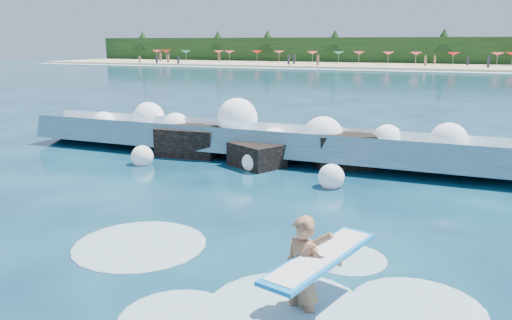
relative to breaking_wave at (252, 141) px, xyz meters
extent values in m
plane|color=#071E38|center=(0.84, -7.38, -0.54)|extent=(200.00, 200.00, 0.00)
cube|color=tan|center=(0.84, 70.62, -0.34)|extent=(140.00, 20.00, 0.40)
cube|color=silver|center=(0.84, 59.62, -0.50)|extent=(140.00, 5.00, 0.08)
cube|color=black|center=(0.84, 80.62, 1.96)|extent=(140.00, 4.00, 5.00)
cube|color=teal|center=(0.00, -0.16, -0.09)|extent=(18.08, 2.75, 1.51)
cube|color=silver|center=(0.00, 0.64, 0.36)|extent=(18.08, 1.27, 0.70)
cube|color=black|center=(-2.20, -0.73, -0.12)|extent=(2.39, 1.86, 1.23)
cube|color=black|center=(0.80, -1.53, -0.21)|extent=(2.12, 1.96, 0.94)
cube|color=black|center=(3.50, -0.33, -0.08)|extent=(2.37, 2.21, 1.32)
imported|color=#9C6B49|center=(5.02, -10.06, 0.08)|extent=(0.80, 0.66, 1.90)
cube|color=#0D90EB|center=(5.30, -10.01, 0.41)|extent=(1.25, 2.66, 0.06)
cube|color=white|center=(5.30, -10.01, 0.42)|extent=(1.09, 2.43, 0.06)
sphere|color=white|center=(-6.60, -0.29, 0.32)|extent=(0.95, 0.95, 0.95)
sphere|color=white|center=(-4.84, 0.42, 0.55)|extent=(1.28, 1.28, 1.28)
sphere|color=white|center=(-3.38, 0.13, 0.30)|extent=(1.13, 1.13, 1.13)
sphere|color=white|center=(-0.72, 0.23, 0.78)|extent=(1.54, 1.54, 1.54)
sphere|color=white|center=(0.96, -0.32, 0.12)|extent=(0.99, 0.99, 0.99)
sphere|color=white|center=(2.74, -0.18, 0.40)|extent=(1.40, 1.40, 1.40)
sphere|color=white|center=(4.89, 0.22, 0.37)|extent=(1.03, 1.03, 1.03)
sphere|color=white|center=(6.85, -0.32, 0.55)|extent=(1.19, 1.19, 1.19)
sphere|color=white|center=(-3.02, -2.76, -0.28)|extent=(0.78, 0.78, 0.78)
sphere|color=white|center=(0.84, -2.16, -0.26)|extent=(0.60, 0.60, 0.60)
sphere|color=white|center=(3.77, -3.03, -0.24)|extent=(0.77, 0.77, 0.77)
ellipsoid|color=silver|center=(4.78, -10.10, -0.54)|extent=(2.67, 2.67, 0.13)
ellipsoid|color=silver|center=(3.30, -10.98, -0.54)|extent=(1.86, 1.86, 0.09)
ellipsoid|color=silver|center=(6.71, -9.26, -0.54)|extent=(2.18, 2.18, 0.11)
ellipsoid|color=silver|center=(1.08, -8.78, -0.54)|extent=(2.81, 2.81, 0.14)
ellipsoid|color=silver|center=(5.28, -7.82, -0.54)|extent=(1.55, 1.55, 0.08)
cone|color=#E6435A|center=(-52.85, 74.63, 1.71)|extent=(2.00, 2.00, 0.50)
cone|color=red|center=(-50.61, 74.63, 1.71)|extent=(2.00, 2.00, 0.50)
cone|color=#147E67|center=(-43.60, 70.69, 1.71)|extent=(2.00, 2.00, 0.50)
cone|color=#E6435A|center=(-38.16, 74.25, 1.71)|extent=(2.00, 2.00, 0.50)
cone|color=#E6435A|center=(-34.95, 72.45, 1.71)|extent=(2.00, 2.00, 0.50)
cone|color=red|center=(-30.14, 74.77, 1.71)|extent=(2.00, 2.00, 0.50)
cone|color=#E6435A|center=(-25.66, 75.01, 1.71)|extent=(2.00, 2.00, 0.50)
cone|color=#E6435A|center=(-18.18, 71.91, 1.71)|extent=(2.00, 2.00, 0.50)
cone|color=#147E67|center=(-13.48, 72.29, 1.71)|extent=(2.00, 2.00, 0.50)
cone|color=#E6435A|center=(-10.10, 73.53, 1.71)|extent=(2.00, 2.00, 0.50)
cone|color=#E6435A|center=(-4.94, 72.81, 1.71)|extent=(2.00, 2.00, 0.50)
cone|color=#E6435A|center=(-0.32, 72.24, 1.71)|extent=(2.00, 2.00, 0.50)
cone|color=red|center=(5.53, 72.85, 1.71)|extent=(2.00, 2.00, 0.50)
cone|color=#E6435A|center=(12.17, 74.03, 1.71)|extent=(2.00, 2.00, 0.50)
cube|color=#3F332D|center=(-14.76, 74.61, 0.58)|extent=(0.35, 0.22, 1.45)
cube|color=#8C664C|center=(-34.84, 74.04, 0.62)|extent=(0.35, 0.22, 1.52)
cube|color=#262633|center=(-37.72, 73.86, 0.63)|extent=(0.35, 0.22, 1.55)
cube|color=#8C664C|center=(2.99, 71.87, 0.56)|extent=(0.35, 0.22, 1.40)
cube|color=#262633|center=(-20.36, 64.98, 0.67)|extent=(0.35, 0.22, 1.62)
cube|color=brown|center=(13.62, 65.78, 0.53)|extent=(0.35, 0.22, 1.36)
cube|color=#8C664C|center=(-32.15, 60.96, 0.34)|extent=(0.35, 0.22, 1.62)
cube|color=brown|center=(-37.65, 68.32, 0.61)|extent=(0.35, 0.22, 1.51)
cube|color=#3F332D|center=(-4.42, 68.54, 0.58)|extent=(0.35, 0.22, 1.44)
cube|color=#8C664C|center=(-3.61, 63.13, 0.55)|extent=(0.35, 0.22, 1.39)
cube|color=#262633|center=(-51.77, 70.98, 0.58)|extent=(0.35, 0.22, 1.45)
cube|color=brown|center=(-20.43, 68.15, 0.57)|extent=(0.35, 0.22, 1.42)
cube|color=#3F332D|center=(-20.38, 66.21, 0.64)|extent=(0.35, 0.22, 1.57)
cube|color=#8C664C|center=(-3.15, 67.30, 0.58)|extent=(0.35, 0.22, 1.44)
cube|color=#262633|center=(-40.56, 72.46, 0.66)|extent=(0.35, 0.22, 1.60)
cube|color=brown|center=(1.49, 68.64, 0.60)|extent=(0.35, 0.22, 1.49)
cube|color=#3F332D|center=(-31.31, 65.96, 0.57)|extent=(0.35, 0.22, 1.43)
cube|color=#8C664C|center=(-13.64, 68.97, 0.59)|extent=(0.35, 0.22, 1.47)
cube|color=#262633|center=(-15.67, 74.05, 0.66)|extent=(0.35, 0.22, 1.61)
cube|color=brown|center=(-24.63, 71.96, 0.60)|extent=(0.35, 0.22, 1.48)
cube|color=#3F332D|center=(-2.24, 68.82, 0.62)|extent=(0.35, 0.22, 1.52)
camera|label=1|loc=(7.05, -16.92, 3.61)|focal=35.00mm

